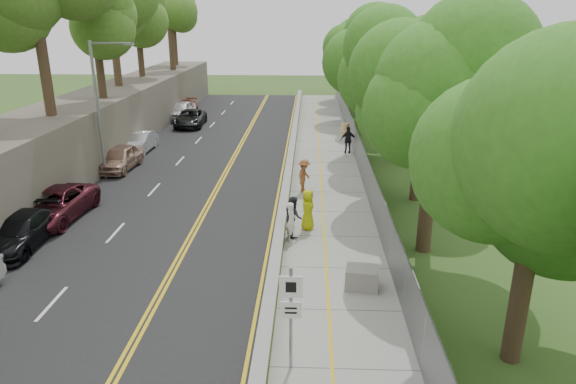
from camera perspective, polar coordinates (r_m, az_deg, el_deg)
ground at (r=17.62m, az=-2.81°, el=-12.90°), size 140.00×140.00×0.00m
road at (r=32.03m, az=-10.06°, el=1.91°), size 11.20×66.00×0.04m
sidewalk at (r=31.30m, az=4.30°, el=1.76°), size 4.20×66.00×0.05m
jersey_barrier at (r=31.23m, az=0.09°, el=2.30°), size 0.42×66.00×0.60m
rock_embankment at (r=34.21m, az=-23.69°, el=5.12°), size 5.00×66.00×4.00m
chainlink_fence at (r=31.17m, az=8.21°, el=3.41°), size 0.04×66.00×2.00m
trees_fenceside at (r=30.46m, az=13.30°, el=14.23°), size 7.00×66.00×14.00m
streetlight at (r=31.59m, az=-20.07°, el=9.43°), size 2.52×0.22×8.00m
signpost at (r=13.96m, az=0.33°, el=-12.74°), size 0.62×0.09×3.10m
construction_barrel at (r=41.89m, az=6.30°, el=6.91°), size 0.62×0.62×1.02m
concrete_block at (r=18.74m, az=8.24°, el=-9.42°), size 1.27×1.02×0.78m
car_2 at (r=26.74m, az=-24.57°, el=-1.33°), size 2.74×5.48×1.49m
car_3 at (r=24.31m, az=-27.62°, el=-3.92°), size 2.10×4.77×1.36m
car_4 at (r=34.04m, az=-18.15°, el=3.62°), size 1.98×4.50×1.51m
car_5 at (r=38.09m, az=-16.18°, el=5.33°), size 1.60×4.34×1.42m
car_6 at (r=46.20m, az=-10.81°, el=8.07°), size 2.59×5.18×1.41m
car_7 at (r=51.30m, az=-11.35°, el=9.10°), size 2.33×4.98×1.41m
car_8 at (r=49.73m, az=-11.79°, el=8.91°), size 2.17×4.89×1.64m
painter_0 at (r=23.24m, az=2.22°, el=-1.96°), size 0.62×0.93×1.86m
painter_1 at (r=22.09m, az=0.38°, el=-3.29°), size 0.52×0.70×1.73m
painter_2 at (r=22.49m, az=0.60°, el=-2.73°), size 0.94×1.06×1.83m
painter_3 at (r=28.14m, az=1.81°, el=1.82°), size 1.07×1.36×1.84m
person_far at (r=36.41m, az=6.71°, el=5.75°), size 1.17×0.62×1.89m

